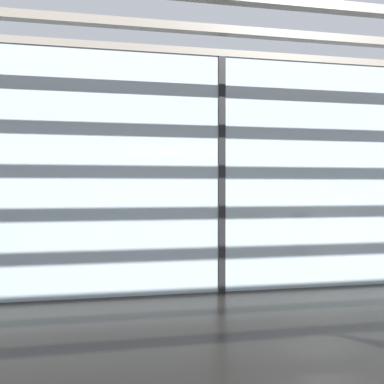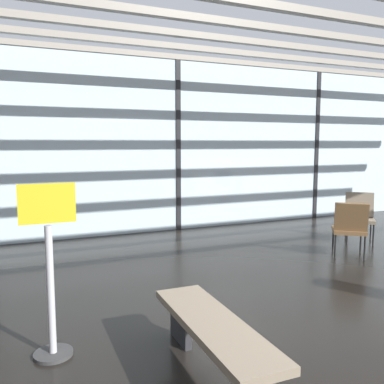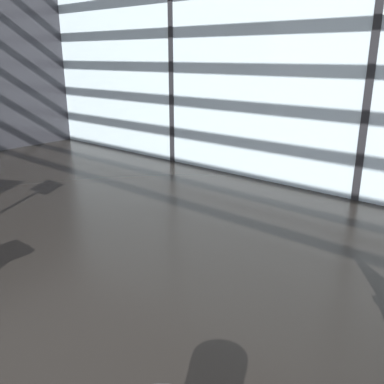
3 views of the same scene
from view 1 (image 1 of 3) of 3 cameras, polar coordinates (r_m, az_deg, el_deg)
glass_curtain_wall at (r=5.73m, az=4.23°, el=2.52°), size 14.00×0.08×3.39m
window_mullion_1 at (r=5.73m, az=4.23°, el=2.52°), size 0.10×0.12×3.39m
parked_airplane at (r=10.63m, az=-2.76°, el=4.84°), size 14.31×4.56×4.56m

